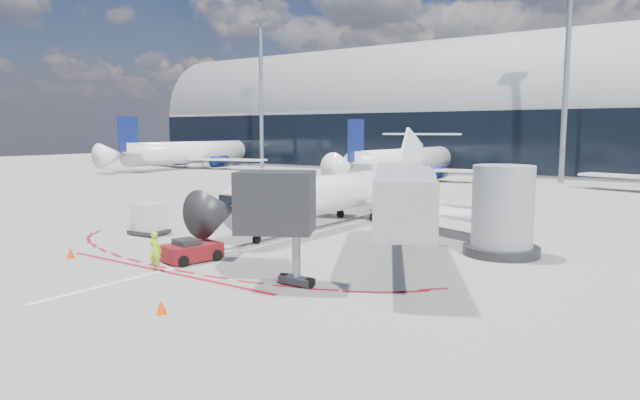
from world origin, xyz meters
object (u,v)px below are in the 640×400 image
Objects in this scene: pushback_tug at (191,251)px; ramp_worker at (155,250)px; uld_container at (149,219)px; regional_jet at (348,190)px.

pushback_tug is 2.46× the size of ramp_worker.
uld_container reaches higher than ramp_worker.
ramp_worker is at bearing -78.65° from pushback_tug.
ramp_worker reaches higher than pushback_tug.
pushback_tug is at bearing -89.15° from regional_jet.
regional_jet is at bearing 103.15° from pushback_tug.
pushback_tug is at bearing -98.99° from ramp_worker.
regional_jet is at bearing -97.42° from ramp_worker.
ramp_worker is (-0.04, -2.22, 0.42)m from pushback_tug.
regional_jet reaches higher than uld_container.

